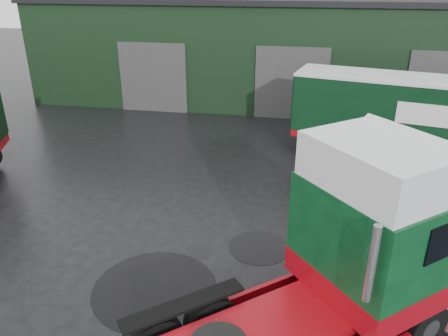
# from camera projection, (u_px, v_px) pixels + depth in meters

# --- Properties ---
(ground) EXTENTS (100.00, 100.00, 0.00)m
(ground) POSITION_uv_depth(u_px,v_px,m) (196.00, 258.00, 12.80)
(ground) COLOR black
(warehouse) EXTENTS (32.40, 12.40, 6.30)m
(warehouse) POSITION_uv_depth(u_px,v_px,m) (296.00, 46.00, 29.08)
(warehouse) COLOR black
(warehouse) RESTS_ON ground
(hero_tractor) EXTENTS (7.85, 7.29, 4.69)m
(hero_tractor) POSITION_uv_depth(u_px,v_px,m) (299.00, 266.00, 8.66)
(hero_tractor) COLOR #0A3B1B
(hero_tractor) RESTS_ON ground
(lorry_right) EXTENTS (14.73, 5.69, 3.82)m
(lorry_right) POSITION_uv_depth(u_px,v_px,m) (431.00, 125.00, 17.97)
(lorry_right) COLOR silver
(lorry_right) RESTS_ON ground
(tree_back_a) EXTENTS (4.40, 4.40, 9.50)m
(tree_back_a) POSITION_uv_depth(u_px,v_px,m) (211.00, 7.00, 38.71)
(tree_back_a) COLOR black
(tree_back_a) RESTS_ON ground
(tree_back_b) EXTENTS (4.40, 4.40, 7.50)m
(tree_back_b) POSITION_uv_depth(u_px,v_px,m) (398.00, 23.00, 36.45)
(tree_back_b) COLOR black
(tree_back_b) RESTS_ON ground
(puddle_0) EXTENTS (3.31, 3.31, 0.01)m
(puddle_0) POSITION_uv_depth(u_px,v_px,m) (155.00, 289.00, 11.57)
(puddle_0) COLOR black
(puddle_0) RESTS_ON ground
(puddle_1) EXTENTS (1.85, 1.85, 0.01)m
(puddle_1) POSITION_uv_depth(u_px,v_px,m) (259.00, 247.00, 13.31)
(puddle_1) COLOR black
(puddle_1) RESTS_ON ground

